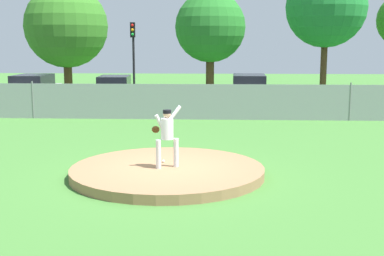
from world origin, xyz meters
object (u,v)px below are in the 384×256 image
Objects in this scene: parked_car_silver at (249,92)px; parked_car_white at (33,91)px; pitcher_youth at (167,132)px; baseball at (163,161)px; traffic_light_near at (133,47)px; parked_car_slate at (115,93)px.

parked_car_white is (-11.74, 0.04, -0.02)m from parked_car_silver.
pitcher_youth reaches higher than baseball.
baseball is at bearing -78.20° from traffic_light_near.
parked_car_silver is at bearing 77.38° from baseball.
parked_car_slate reaches higher than baseball.
traffic_light_near is at bearing 84.52° from parked_car_slate.
baseball is at bearing 105.38° from pitcher_youth.
baseball is 14.37m from parked_car_slate.
pitcher_youth is 14.94m from parked_car_slate.
pitcher_youth is 18.86m from traffic_light_near.
traffic_light_near is at bearing 101.80° from baseball.
parked_car_slate is at bearing -2.07° from parked_car_white.
pitcher_youth is 14.75m from parked_car_silver.
baseball is 14.25m from parked_car_silver.
parked_car_silver reaches higher than baseball.
parked_car_slate is 4.71m from traffic_light_near.
parked_car_silver is at bearing -29.75° from traffic_light_near.
pitcher_youth is 16.94m from parked_car_white.
parked_car_silver is at bearing 1.01° from parked_car_slate.
baseball is 0.02× the size of parked_car_slate.
parked_car_slate is 0.96× the size of parked_car_white.
parked_car_silver is (7.21, 0.13, 0.04)m from parked_car_slate.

